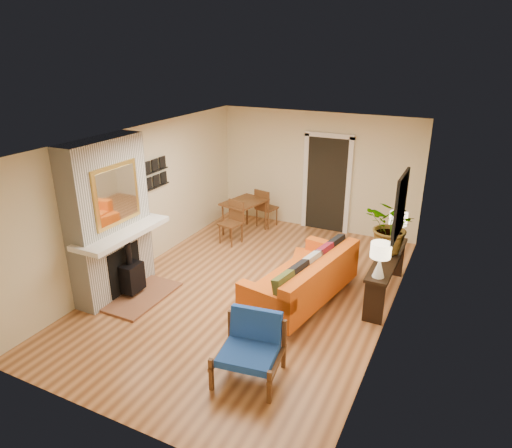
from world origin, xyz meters
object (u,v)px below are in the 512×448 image
object	(u,v)px
console_table	(387,265)
ottoman	(314,266)
dining_table	(247,208)
lamp_far	(398,224)
lamp_near	(380,256)
houseplant	(393,226)
sofa	(306,280)
blue_chair	(251,343)

from	to	relation	value
console_table	ottoman	bearing A→B (deg)	173.58
ottoman	console_table	world-z (taller)	console_table
dining_table	lamp_far	size ratio (longest dim) A/B	3.15
lamp_near	console_table	bearing A→B (deg)	90.00
ottoman	houseplant	distance (m)	1.59
lamp_near	dining_table	bearing A→B (deg)	146.52
dining_table	console_table	size ratio (longest dim) A/B	0.92
ottoman	houseplant	size ratio (longest dim) A/B	1.00
console_table	lamp_far	bearing A→B (deg)	90.00
console_table	lamp_far	xyz separation A→B (m)	(0.00, 0.68, 0.49)
houseplant	sofa	bearing A→B (deg)	-140.42
sofa	lamp_near	world-z (taller)	lamp_near
sofa	lamp_far	size ratio (longest dim) A/B	4.38
blue_chair	lamp_near	world-z (taller)	lamp_near
sofa	blue_chair	distance (m)	1.95
blue_chair	dining_table	bearing A→B (deg)	117.80
blue_chair	houseplant	distance (m)	3.16
lamp_far	blue_chair	bearing A→B (deg)	-108.77
dining_table	houseplant	world-z (taller)	houseplant
dining_table	houseplant	xyz separation A→B (m)	(3.27, -1.22, 0.59)
houseplant	lamp_near	bearing A→B (deg)	-89.40
console_table	lamp_near	world-z (taller)	lamp_near
sofa	dining_table	bearing A→B (deg)	135.33
lamp_near	houseplant	bearing A→B (deg)	90.60
blue_chair	lamp_far	xyz separation A→B (m)	(1.13, 3.33, 0.62)
sofa	houseplant	distance (m)	1.64
dining_table	blue_chair	bearing A→B (deg)	-62.20
lamp_near	sofa	bearing A→B (deg)	178.30
lamp_near	lamp_far	size ratio (longest dim) A/B	1.00
sofa	console_table	xyz separation A→B (m)	(1.12, 0.70, 0.19)
blue_chair	houseplant	bearing A→B (deg)	68.63
blue_chair	houseplant	world-z (taller)	houseplant
blue_chair	lamp_near	bearing A→B (deg)	59.41
console_table	houseplant	size ratio (longest dim) A/B	2.04
ottoman	blue_chair	size ratio (longest dim) A/B	1.03
blue_chair	sofa	bearing A→B (deg)	89.70
dining_table	lamp_near	xyz separation A→B (m)	(3.28, -2.17, 0.48)
dining_table	lamp_near	distance (m)	3.97
lamp_far	houseplant	distance (m)	0.48
houseplant	console_table	bearing A→B (deg)	-87.39
sofa	lamp_near	xyz separation A→B (m)	(1.12, -0.03, 0.68)
console_table	lamp_far	world-z (taller)	lamp_far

